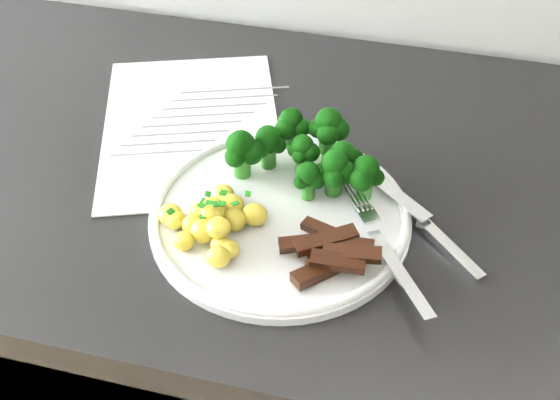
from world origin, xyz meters
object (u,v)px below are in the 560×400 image
Objects in this scene: counter at (236,370)px; potatoes at (215,220)px; beef_strips at (331,252)px; recipe_paper at (191,126)px; knife at (433,233)px; plate at (280,215)px; broccoli at (311,151)px; fork at (388,252)px.

counter is 21.32× the size of potatoes.
beef_strips is (0.12, -0.01, -0.00)m from potatoes.
knife is (0.31, -0.12, 0.01)m from recipe_paper.
broccoli is at bearing 74.88° from plate.
broccoli reaches higher than beef_strips.
plate is 1.56× the size of broccoli.
plate is at bearing -175.54° from knife.
beef_strips is at bearing -68.19° from broccoli.
plate is (0.15, -0.13, 0.01)m from recipe_paper.
fork is 0.06m from knife.
beef_strips reaches higher than counter.
counter is 0.46m from recipe_paper.
recipe_paper is 0.18m from broccoli.
fork is (0.21, -0.12, 0.47)m from counter.
broccoli is at bearing 159.38° from knife.
fork is (0.27, -0.17, 0.02)m from recipe_paper.
recipe_paper is 0.28m from beef_strips.
knife is (0.10, 0.06, -0.01)m from beef_strips.
recipe_paper is at bearing 147.62° from fork.
beef_strips is at bearing -147.13° from knife.
knife is (0.16, 0.01, 0.00)m from plate.
counter is at bearing 164.32° from knife.
potatoes is (-0.06, -0.04, 0.02)m from plate.
recipe_paper is at bearing 136.65° from counter.
recipe_paper is 0.20m from potatoes.
plate is 2.48× the size of potatoes.
counter is at bearing 170.94° from broccoli.
recipe_paper is 1.29× the size of plate.
potatoes is 1.07× the size of beef_strips.
counter is 22.86× the size of beef_strips.
counter is at bearing 139.88° from beef_strips.
beef_strips is (0.06, -0.05, 0.01)m from plate.
recipe_paper is 2.42× the size of knife.
knife is at bearing 48.68° from fork.
counter is 8.59× the size of plate.
potatoes is at bearing -63.09° from recipe_paper.
counter is 0.53m from knife.
broccoli reaches higher than potatoes.
potatoes is at bearing -74.02° from counter.
potatoes reaches higher than plate.
broccoli is 0.13m from beef_strips.
beef_strips is at bearing -40.95° from recipe_paper.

